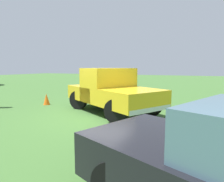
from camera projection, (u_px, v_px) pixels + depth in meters
The scene contains 3 objects.
ground_plane at pixel (97, 115), 7.94m from camera, with size 80.00×80.00×0.00m, color #3D662D.
pickup_truck at pixel (110, 89), 8.35m from camera, with size 4.85×3.92×1.84m.
traffic_cone at pixel (47, 99), 10.05m from camera, with size 0.32×0.32×0.55m, color orange.
Camera 1 is at (-3.82, 6.79, 1.89)m, focal length 32.09 mm.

